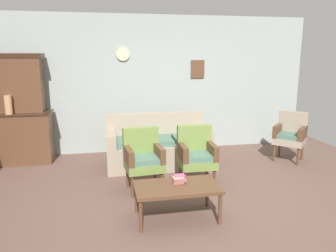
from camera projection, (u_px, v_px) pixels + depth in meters
ground_plane at (184, 204)px, 4.31m from camera, size 7.68×7.68×0.00m
wall_back_with_decor at (154, 84)px, 6.55m from camera, size 6.40×0.09×2.70m
side_cabinet at (20, 138)px, 5.90m from camera, size 1.16×0.55×0.93m
cabinet_upper_hutch at (16, 83)px, 5.77m from camera, size 0.99×0.38×1.03m
vase_on_cabinet at (8, 105)px, 5.58m from camera, size 0.13×0.13×0.33m
floral_couch at (158, 147)px, 5.78m from camera, size 1.78×0.80×0.90m
armchair_near_cabinet at (143, 157)px, 4.69m from camera, size 0.57×0.54×0.90m
armchair_row_middle at (196, 154)px, 4.83m from camera, size 0.54×0.51×0.90m
wingback_chair_by_fireplace at (290, 134)px, 6.03m from camera, size 0.71×0.71×0.90m
coffee_table at (177, 189)px, 3.86m from camera, size 1.00×0.56×0.42m
book_stack_on_table at (179, 179)px, 3.92m from camera, size 0.16×0.11×0.10m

